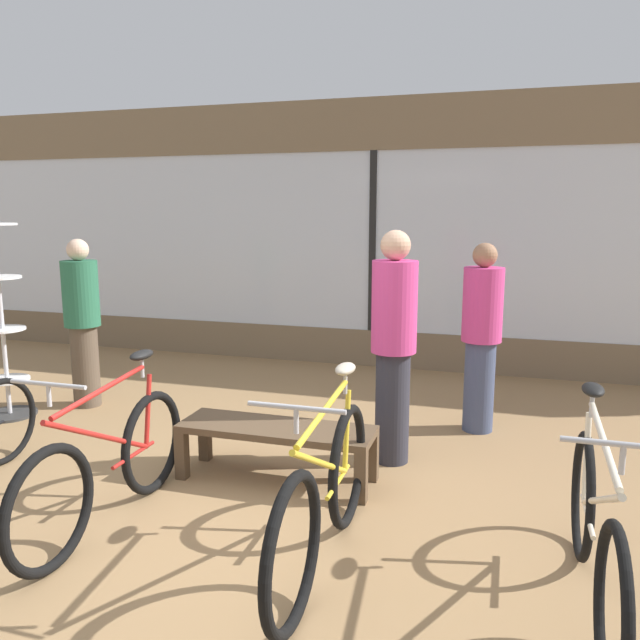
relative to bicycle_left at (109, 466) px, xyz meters
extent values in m
plane|color=#99754C|center=(0.69, 0.19, -0.38)|extent=(24.00, 24.00, 0.00)
cube|color=#7A664C|center=(0.69, 4.37, -0.16)|extent=(12.00, 0.08, 0.45)
cube|color=silver|center=(0.69, 4.37, 1.14)|extent=(12.00, 0.04, 2.15)
cube|color=#7A664C|center=(0.69, 4.37, 2.52)|extent=(12.00, 0.08, 0.60)
cube|color=black|center=(0.69, 4.34, 1.14)|extent=(0.08, 0.02, 2.15)
torus|color=black|center=(-1.35, 0.58, -0.05)|extent=(0.05, 0.66, 0.66)
torus|color=black|center=(0.00, 0.49, -0.03)|extent=(0.06, 0.70, 0.70)
torus|color=black|center=(0.00, -0.52, -0.03)|extent=(0.06, 0.70, 0.70)
cylinder|color=red|center=(0.00, -0.05, 0.21)|extent=(0.03, 0.94, 0.51)
cylinder|color=red|center=(0.00, 0.45, 0.21)|extent=(0.03, 0.11, 0.49)
cylinder|color=red|center=(0.00, -0.02, 0.48)|extent=(0.03, 0.87, 0.10)
cylinder|color=red|center=(0.00, 0.26, -0.03)|extent=(0.03, 0.45, 0.03)
cylinder|color=#B2B2B7|center=(0.00, 0.41, 0.52)|extent=(0.02, 0.02, 0.14)
ellipsoid|color=black|center=(0.00, 0.41, 0.60)|extent=(0.11, 0.22, 0.06)
cylinder|color=#B2B2B7|center=(0.00, -0.46, 0.58)|extent=(0.02, 0.02, 0.12)
cylinder|color=#ADADB2|center=(0.00, -0.46, 0.64)|extent=(0.46, 0.02, 0.02)
torus|color=black|center=(1.39, 0.43, -0.01)|extent=(0.06, 0.75, 0.75)
torus|color=black|center=(1.39, -0.59, -0.01)|extent=(0.06, 0.75, 0.75)
cylinder|color=gold|center=(1.39, -0.12, 0.23)|extent=(0.03, 0.95, 0.51)
cylinder|color=gold|center=(1.39, 0.39, 0.23)|extent=(0.03, 0.11, 0.49)
cylinder|color=gold|center=(1.39, -0.09, 0.51)|extent=(0.03, 0.88, 0.10)
cylinder|color=gold|center=(1.39, 0.20, -0.01)|extent=(0.03, 0.46, 0.03)
cylinder|color=#B2B2B7|center=(1.39, 0.35, 0.54)|extent=(0.02, 0.02, 0.14)
ellipsoid|color=#B2A893|center=(1.39, 0.35, 0.62)|extent=(0.11, 0.22, 0.06)
cylinder|color=#B2B2B7|center=(1.39, -0.53, 0.60)|extent=(0.02, 0.02, 0.12)
cylinder|color=#ADADB2|center=(1.39, -0.53, 0.66)|extent=(0.46, 0.02, 0.02)
torus|color=black|center=(2.72, 0.47, -0.03)|extent=(0.05, 0.71, 0.71)
torus|color=black|center=(2.72, -0.59, -0.03)|extent=(0.05, 0.71, 0.71)
cylinder|color=beige|center=(2.72, -0.10, 0.21)|extent=(0.03, 0.99, 0.51)
cylinder|color=beige|center=(2.72, 0.43, 0.21)|extent=(0.03, 0.11, 0.49)
cylinder|color=beige|center=(2.72, -0.07, 0.49)|extent=(0.03, 0.92, 0.10)
cylinder|color=beige|center=(2.72, 0.23, -0.03)|extent=(0.03, 0.48, 0.03)
cylinder|color=#B2B2B7|center=(2.72, 0.39, 0.52)|extent=(0.02, 0.02, 0.14)
ellipsoid|color=black|center=(2.72, 0.39, 0.60)|extent=(0.11, 0.22, 0.06)
cylinder|color=#B2B2B7|center=(2.72, -0.53, 0.58)|extent=(0.02, 0.02, 0.12)
cylinder|color=#ADADB2|center=(2.72, -0.53, 0.64)|extent=(0.46, 0.02, 0.02)
cylinder|color=#333333|center=(-2.17, 1.50, -0.37)|extent=(0.48, 0.48, 0.03)
cylinder|color=silver|center=(-2.17, 1.50, 0.56)|extent=(0.04, 0.04, 1.89)
cylinder|color=white|center=(-2.17, 1.50, -0.03)|extent=(0.40, 0.40, 0.02)
cylinder|color=white|center=(-2.17, 1.50, 0.45)|extent=(0.40, 0.40, 0.02)
cube|color=brown|center=(0.74, 0.91, 0.00)|extent=(1.40, 0.44, 0.05)
cube|color=brown|center=(0.08, 0.73, -0.21)|extent=(0.08, 0.08, 0.35)
cube|color=brown|center=(1.40, 0.73, -0.21)|extent=(0.08, 0.08, 0.35)
cube|color=brown|center=(0.08, 1.09, -0.21)|extent=(0.08, 0.08, 0.35)
cube|color=brown|center=(1.40, 1.09, -0.21)|extent=(0.08, 0.08, 0.35)
cylinder|color=#424C6B|center=(2.07, 2.37, 0.02)|extent=(0.34, 0.34, 0.80)
cylinder|color=#D13D84|center=(2.07, 2.37, 0.74)|extent=(0.44, 0.44, 0.63)
sphere|color=#9E7051|center=(2.07, 2.37, 1.16)|extent=(0.21, 0.21, 0.21)
cylinder|color=#2D2D38|center=(1.47, 1.48, 0.05)|extent=(0.28, 0.28, 0.86)
cylinder|color=#D13D84|center=(1.47, 1.48, 0.82)|extent=(0.37, 0.37, 0.68)
sphere|color=tan|center=(1.47, 1.48, 1.28)|extent=(0.22, 0.22, 0.22)
cylinder|color=brown|center=(-1.67, 1.98, 0.02)|extent=(0.28, 0.28, 0.80)
cylinder|color=#286647|center=(-1.67, 1.98, 0.74)|extent=(0.37, 0.37, 0.63)
sphere|color=beige|center=(-1.67, 1.98, 1.16)|extent=(0.21, 0.21, 0.21)
camera|label=1|loc=(2.26, -3.04, 1.53)|focal=35.00mm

